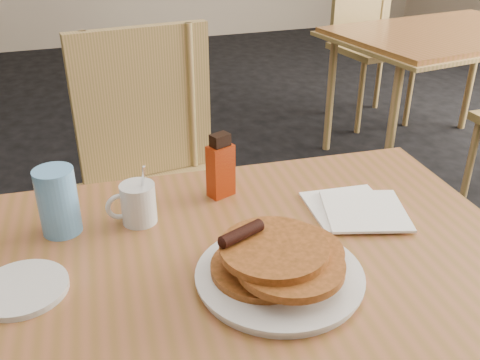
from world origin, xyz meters
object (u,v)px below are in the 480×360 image
coffee_mug (137,203)px  syrup_bottle (221,168)px  main_table (239,273)px  neighbor_table (448,38)px  chair_main_far (154,160)px  blue_tumbler (58,201)px  chair_neighbor_far (368,28)px  pancake_plate (279,267)px

coffee_mug → syrup_bottle: (0.20, 0.05, 0.03)m
main_table → coffee_mug: 0.26m
main_table → neighbor_table: bearing=41.6°
chair_main_far → blue_tumbler: chair_main_far is taller
neighbor_table → main_table: bearing=-138.4°
coffee_mug → chair_neighbor_far: bearing=64.4°
neighbor_table → blue_tumbler: 2.46m
chair_neighbor_far → blue_tumbler: bearing=-140.3°
neighbor_table → blue_tumbler: (-2.06, -1.34, 0.11)m
chair_neighbor_far → neighbor_table: bearing=-95.5°
coffee_mug → syrup_bottle: size_ratio=0.91×
chair_main_far → pancake_plate: size_ratio=3.31×
neighbor_table → syrup_bottle: (-1.70, -1.30, 0.11)m
chair_neighbor_far → syrup_bottle: chair_neighbor_far is taller
chair_neighbor_far → pancake_plate: (-1.69, -2.41, 0.17)m
main_table → chair_neighbor_far: (1.73, 2.32, -0.09)m
blue_tumbler → pancake_plate: bearing=-39.9°
chair_main_far → pancake_plate: 0.89m
neighbor_table → chair_main_far: chair_main_far is taller
chair_main_far → chair_neighbor_far: size_ratio=1.00×
main_table → coffee_mug: bearing=130.7°
syrup_bottle → blue_tumbler: syrup_bottle is taller
pancake_plate → neighbor_table: bearing=44.1°
syrup_bottle → chair_main_far: bearing=76.6°
syrup_bottle → coffee_mug: bearing=174.4°
pancake_plate → chair_main_far: bearing=94.3°
pancake_plate → main_table: bearing=113.8°
chair_main_far → blue_tumbler: bearing=-123.8°
pancake_plate → chair_neighbor_far: bearing=55.0°
main_table → blue_tumbler: blue_tumbler is taller
main_table → neighbor_table: size_ratio=0.95×
chair_neighbor_far → syrup_bottle: (-1.69, -2.07, 0.21)m
chair_main_far → syrup_bottle: size_ratio=6.59×
main_table → blue_tumbler: size_ratio=8.67×
chair_main_far → chair_neighbor_far: bearing=34.9°
main_table → chair_main_far: bearing=91.7°
chair_main_far → syrup_bottle: bearing=-89.4°
pancake_plate → coffee_mug: size_ratio=2.19×
neighbor_table → coffee_mug: size_ratio=9.37×
neighbor_table → chair_main_far: size_ratio=1.29×
neighbor_table → syrup_bottle: bearing=-142.5°
main_table → chair_main_far: (-0.02, 0.78, -0.10)m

